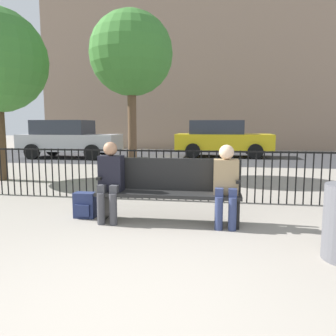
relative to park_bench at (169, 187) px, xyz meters
name	(u,v)px	position (x,y,z in m)	size (l,w,h in m)	color
ground_plane	(121,313)	(0.00, -2.43, -0.50)	(80.00, 80.00, 0.00)	gray
park_bench	(169,187)	(0.00, 0.00, 0.00)	(2.07, 0.45, 0.92)	black
seated_person_0	(110,177)	(-0.84, -0.13, 0.15)	(0.34, 0.39, 1.17)	#3D3D42
seated_person_1	(226,181)	(0.81, -0.14, 0.14)	(0.34, 0.39, 1.14)	navy
backpack	(85,205)	(-1.29, -0.01, -0.31)	(0.32, 0.22, 0.39)	navy
fence_railing	(179,171)	(-0.02, 1.36, 0.06)	(9.01, 0.03, 0.95)	black
tree_0	(131,55)	(-1.60, 4.03, 2.75)	(2.20, 2.20, 4.38)	brown
street_surface	(201,158)	(0.00, 9.57, -0.50)	(24.00, 6.00, 0.01)	#333335
parked_car_0	(221,138)	(0.86, 10.18, 0.34)	(4.20, 1.94, 1.62)	yellow
parked_car_1	(69,138)	(-5.68, 8.72, 0.34)	(4.20, 1.94, 1.62)	#B7B7BC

